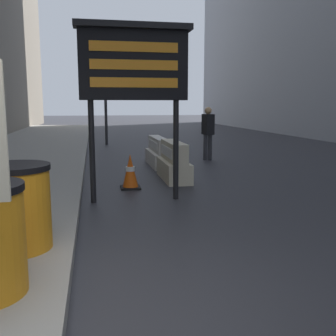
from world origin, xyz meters
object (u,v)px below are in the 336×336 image
object	(u,v)px
pedestrian_worker	(208,129)
message_board	(134,66)
jersey_barrier_white	(158,153)
traffic_light_near_curb	(105,67)
jersey_barrier_cream	(174,163)
traffic_cone_near	(130,172)
barrel_drum_middle	(16,207)

from	to	relation	value
pedestrian_worker	message_board	bearing A→B (deg)	143.09
jersey_barrier_white	traffic_light_near_curb	distance (m)	6.82
jersey_barrier_cream	traffic_light_near_curb	bearing A→B (deg)	98.63
message_board	pedestrian_worker	size ratio (longest dim) A/B	1.87
message_board	traffic_cone_near	distance (m)	2.27
jersey_barrier_white	traffic_light_near_curb	bearing A→B (deg)	101.62
pedestrian_worker	jersey_barrier_white	bearing A→B (deg)	109.54
barrel_drum_middle	message_board	distance (m)	3.47
message_board	traffic_light_near_curb	size ratio (longest dim) A/B	0.68
traffic_light_near_curb	pedestrian_worker	world-z (taller)	traffic_light_near_curb
traffic_light_near_curb	traffic_cone_near	bearing A→B (deg)	-88.92
traffic_cone_near	barrel_drum_middle	bearing A→B (deg)	-113.34
pedestrian_worker	traffic_light_near_curb	bearing A→B (deg)	22.37
jersey_barrier_cream	traffic_cone_near	xyz separation A→B (m)	(-1.08, -0.80, -0.04)
jersey_barrier_cream	jersey_barrier_white	size ratio (longest dim) A/B	0.84
jersey_barrier_white	jersey_barrier_cream	bearing A→B (deg)	-90.00
jersey_barrier_cream	pedestrian_worker	world-z (taller)	pedestrian_worker
barrel_drum_middle	jersey_barrier_cream	xyz separation A→B (m)	(2.64, 4.42, -0.24)
barrel_drum_middle	traffic_light_near_curb	world-z (taller)	traffic_light_near_curb
jersey_barrier_white	traffic_light_near_curb	xyz separation A→B (m)	(-1.25, 6.06, 2.88)
barrel_drum_middle	pedestrian_worker	distance (m)	8.61
traffic_light_near_curb	barrel_drum_middle	bearing A→B (deg)	-96.30
barrel_drum_middle	traffic_cone_near	xyz separation A→B (m)	(1.56, 3.62, -0.28)
jersey_barrier_cream	traffic_cone_near	bearing A→B (deg)	-143.42
message_board	jersey_barrier_cream	xyz separation A→B (m)	(1.08, 1.85, -1.97)
pedestrian_worker	barrel_drum_middle	bearing A→B (deg)	142.61
jersey_barrier_white	barrel_drum_middle	bearing A→B (deg)	-111.86
message_board	traffic_cone_near	bearing A→B (deg)	89.52
jersey_barrier_cream	traffic_light_near_curb	distance (m)	8.78
traffic_cone_near	traffic_light_near_curb	size ratio (longest dim) A/B	0.16
message_board	traffic_cone_near	size ratio (longest dim) A/B	4.28
barrel_drum_middle	jersey_barrier_cream	size ratio (longest dim) A/B	0.57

